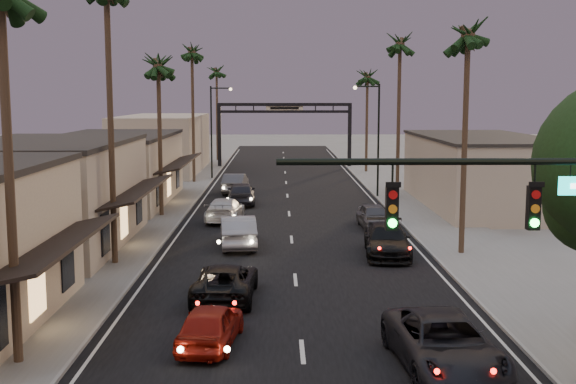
{
  "coord_description": "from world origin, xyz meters",
  "views": [
    {
      "loc": [
        -0.76,
        -11.98,
        8.05
      ],
      "look_at": [
        -0.18,
        29.65,
        2.5
      ],
      "focal_mm": 45.0,
      "sensor_mm": 36.0,
      "label": 1
    }
  ],
  "objects_px": {
    "arch": "(285,118)",
    "oncoming_red": "(210,325)",
    "streetlight_right": "(375,131)",
    "curbside_black": "(387,240)",
    "palm_far": "(216,68)",
    "curbside_near": "(444,344)",
    "traffic_signal": "(563,228)",
    "palm_ld": "(192,48)",
    "oncoming_silver": "(238,231)",
    "palm_ra": "(468,26)",
    "palm_rc": "(367,73)",
    "palm_rb": "(400,38)",
    "oncoming_pickup": "(225,281)",
    "palm_lc": "(158,59)",
    "streetlight_left": "(214,124)"
  },
  "relations": [
    {
      "from": "traffic_signal",
      "to": "curbside_black",
      "type": "bearing_deg",
      "value": 92.66
    },
    {
      "from": "palm_rb",
      "to": "oncoming_pickup",
      "type": "distance_m",
      "value": 32.35
    },
    {
      "from": "palm_lc",
      "to": "palm_far",
      "type": "relative_size",
      "value": 0.92
    },
    {
      "from": "palm_ld",
      "to": "palm_far",
      "type": "relative_size",
      "value": 1.08
    },
    {
      "from": "palm_far",
      "to": "curbside_black",
      "type": "xyz_separation_m",
      "value": [
        13.07,
        -54.19,
        -10.65
      ]
    },
    {
      "from": "palm_ra",
      "to": "palm_rc",
      "type": "xyz_separation_m",
      "value": [
        0.0,
        40.0,
        -0.97
      ]
    },
    {
      "from": "streetlight_left",
      "to": "palm_rc",
      "type": "xyz_separation_m",
      "value": [
        15.52,
        6.0,
        5.14
      ]
    },
    {
      "from": "streetlight_left",
      "to": "palm_ra",
      "type": "height_order",
      "value": "palm_ra"
    },
    {
      "from": "streetlight_right",
      "to": "curbside_black",
      "type": "distance_m",
      "value": 21.78
    },
    {
      "from": "palm_rc",
      "to": "palm_rb",
      "type": "bearing_deg",
      "value": -90.0
    },
    {
      "from": "palm_lc",
      "to": "oncoming_pickup",
      "type": "relative_size",
      "value": 2.39
    },
    {
      "from": "streetlight_right",
      "to": "palm_rc",
      "type": "bearing_deg",
      "value": 84.95
    },
    {
      "from": "palm_rb",
      "to": "curbside_black",
      "type": "xyz_separation_m",
      "value": [
        -3.83,
        -20.19,
        -11.62
      ]
    },
    {
      "from": "oncoming_pickup",
      "to": "curbside_black",
      "type": "bearing_deg",
      "value": -132.4
    },
    {
      "from": "arch",
      "to": "oncoming_red",
      "type": "bearing_deg",
      "value": -92.85
    },
    {
      "from": "palm_rc",
      "to": "streetlight_left",
      "type": "bearing_deg",
      "value": -158.86
    },
    {
      "from": "traffic_signal",
      "to": "palm_rc",
      "type": "xyz_separation_m",
      "value": [
        2.91,
        60.0,
        5.39
      ]
    },
    {
      "from": "streetlight_right",
      "to": "palm_rb",
      "type": "bearing_deg",
      "value": -30.76
    },
    {
      "from": "arch",
      "to": "streetlight_left",
      "type": "distance_m",
      "value": 13.85
    },
    {
      "from": "palm_ra",
      "to": "oncoming_silver",
      "type": "xyz_separation_m",
      "value": [
        -11.52,
        2.16,
        -10.59
      ]
    },
    {
      "from": "palm_ld",
      "to": "curbside_near",
      "type": "height_order",
      "value": "palm_ld"
    },
    {
      "from": "traffic_signal",
      "to": "palm_rc",
      "type": "relative_size",
      "value": 0.7
    },
    {
      "from": "palm_ld",
      "to": "palm_ra",
      "type": "relative_size",
      "value": 1.08
    },
    {
      "from": "traffic_signal",
      "to": "curbside_near",
      "type": "height_order",
      "value": "traffic_signal"
    },
    {
      "from": "streetlight_right",
      "to": "palm_far",
      "type": "relative_size",
      "value": 0.68
    },
    {
      "from": "palm_lc",
      "to": "oncoming_silver",
      "type": "bearing_deg",
      "value": -59.99
    },
    {
      "from": "arch",
      "to": "curbside_black",
      "type": "bearing_deg",
      "value": -84.11
    },
    {
      "from": "palm_lc",
      "to": "oncoming_pickup",
      "type": "height_order",
      "value": "palm_lc"
    },
    {
      "from": "streetlight_right",
      "to": "oncoming_pickup",
      "type": "relative_size",
      "value": 1.77
    },
    {
      "from": "palm_lc",
      "to": "palm_ld",
      "type": "height_order",
      "value": "palm_ld"
    },
    {
      "from": "palm_ra",
      "to": "oncoming_red",
      "type": "bearing_deg",
      "value": -130.79
    },
    {
      "from": "arch",
      "to": "palm_rb",
      "type": "distance_m",
      "value": 28.24
    },
    {
      "from": "palm_far",
      "to": "palm_ra",
      "type": "bearing_deg",
      "value": -72.62
    },
    {
      "from": "palm_rb",
      "to": "streetlight_right",
      "type": "bearing_deg",
      "value": 149.24
    },
    {
      "from": "palm_ld",
      "to": "oncoming_silver",
      "type": "distance_m",
      "value": 31.58
    },
    {
      "from": "palm_ra",
      "to": "curbside_black",
      "type": "relative_size",
      "value": 2.42
    },
    {
      "from": "curbside_black",
      "to": "curbside_near",
      "type": "bearing_deg",
      "value": -87.64
    },
    {
      "from": "oncoming_pickup",
      "to": "oncoming_silver",
      "type": "height_order",
      "value": "oncoming_silver"
    },
    {
      "from": "palm_ra",
      "to": "palm_rc",
      "type": "relative_size",
      "value": 1.08
    },
    {
      "from": "streetlight_left",
      "to": "palm_ld",
      "type": "distance_m",
      "value": 7.88
    },
    {
      "from": "arch",
      "to": "curbside_black",
      "type": "xyz_separation_m",
      "value": [
        4.77,
        -46.19,
        -4.74
      ]
    },
    {
      "from": "palm_ra",
      "to": "curbside_near",
      "type": "relative_size",
      "value": 2.27
    },
    {
      "from": "streetlight_left",
      "to": "palm_far",
      "type": "bearing_deg",
      "value": 93.95
    },
    {
      "from": "palm_ra",
      "to": "palm_far",
      "type": "xyz_separation_m",
      "value": [
        -16.9,
        54.0,
        0.0
      ]
    },
    {
      "from": "oncoming_red",
      "to": "oncoming_silver",
      "type": "xyz_separation_m",
      "value": [
        0.04,
        15.56,
        0.14
      ]
    },
    {
      "from": "oncoming_pickup",
      "to": "palm_rb",
      "type": "bearing_deg",
      "value": -110.01
    },
    {
      "from": "palm_far",
      "to": "curbside_near",
      "type": "distance_m",
      "value": 71.48
    },
    {
      "from": "palm_lc",
      "to": "palm_rc",
      "type": "height_order",
      "value": "same"
    },
    {
      "from": "palm_ld",
      "to": "palm_ra",
      "type": "height_order",
      "value": "palm_ld"
    },
    {
      "from": "palm_ld",
      "to": "oncoming_silver",
      "type": "bearing_deg",
      "value": -78.85
    }
  ]
}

